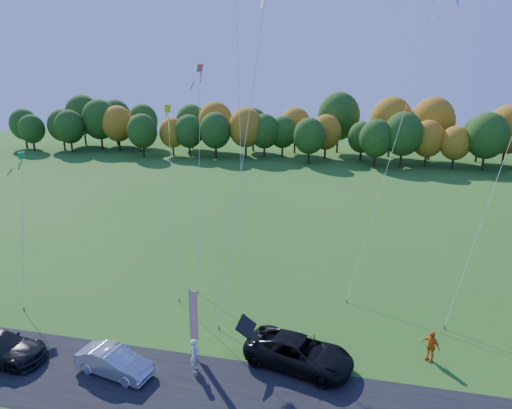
% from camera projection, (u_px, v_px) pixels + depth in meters
% --- Properties ---
extents(ground, '(160.00, 160.00, 0.00)m').
position_uv_depth(ground, '(234.00, 349.00, 26.54)').
color(ground, '#245C18').
extents(asphalt_strip, '(90.00, 6.00, 0.01)m').
position_uv_depth(asphalt_strip, '(213.00, 395.00, 22.81)').
color(asphalt_strip, black).
rests_on(asphalt_strip, ground).
extents(tree_line, '(116.00, 12.00, 10.00)m').
position_uv_depth(tree_line, '(318.00, 161.00, 77.84)').
color(tree_line, '#1E4711').
rests_on(tree_line, ground).
extents(black_suv, '(6.43, 4.10, 1.65)m').
position_uv_depth(black_suv, '(299.00, 352.00, 24.85)').
color(black_suv, black).
rests_on(black_suv, ground).
extents(silver_sedan, '(4.50, 2.28, 1.41)m').
position_uv_depth(silver_sedan, '(114.00, 362.00, 24.26)').
color(silver_sedan, silver).
rests_on(silver_sedan, ground).
extents(person_tailgate_a, '(0.51, 0.73, 1.91)m').
position_uv_depth(person_tailgate_a, '(195.00, 356.00, 24.37)').
color(person_tailgate_a, silver).
rests_on(person_tailgate_a, ground).
extents(person_tailgate_b, '(0.95, 1.04, 1.73)m').
position_uv_depth(person_tailgate_b, '(263.00, 339.00, 25.96)').
color(person_tailgate_b, gray).
rests_on(person_tailgate_b, ground).
extents(person_east, '(1.09, 1.01, 1.80)m').
position_uv_depth(person_east, '(431.00, 346.00, 25.30)').
color(person_east, orange).
rests_on(person_east, ground).
extents(feather_flag, '(0.52, 0.20, 4.03)m').
position_uv_depth(feather_flag, '(193.00, 314.00, 25.53)').
color(feather_flag, '#999999').
rests_on(feather_flag, ground).
extents(kite_delta_blue, '(4.61, 10.91, 29.40)m').
position_uv_depth(kite_delta_blue, '(239.00, 88.00, 30.63)').
color(kite_delta_blue, '#4C3F33').
rests_on(kite_delta_blue, ground).
extents(kite_parafoil_orange, '(7.68, 12.42, 23.82)m').
position_uv_depth(kite_parafoil_orange, '(401.00, 123.00, 33.17)').
color(kite_parafoil_orange, '#4C3F33').
rests_on(kite_parafoil_orange, ground).
extents(kite_delta_red, '(2.69, 10.35, 24.16)m').
position_uv_depth(kite_delta_red, '(247.00, 125.00, 29.36)').
color(kite_delta_red, '#4C3F33').
rests_on(kite_delta_red, ground).
extents(kite_parafoil_rainbow, '(6.37, 6.53, 16.07)m').
position_uv_depth(kite_parafoil_rainbow, '(491.00, 197.00, 28.52)').
color(kite_parafoil_rainbow, '#4C3F33').
rests_on(kite_parafoil_rainbow, ground).
extents(kite_diamond_yellow, '(2.53, 5.05, 13.39)m').
position_uv_depth(kite_diamond_yellow, '(173.00, 201.00, 32.25)').
color(kite_diamond_yellow, '#4C3F33').
rests_on(kite_diamond_yellow, ground).
extents(kite_diamond_green, '(3.79, 6.36, 9.90)m').
position_uv_depth(kite_diamond_green, '(22.00, 227.00, 32.37)').
color(kite_diamond_green, '#4C3F33').
rests_on(kite_diamond_green, ground).
extents(kite_diamond_pink, '(2.04, 6.95, 16.18)m').
position_uv_depth(kite_diamond_pink, '(199.00, 175.00, 33.86)').
color(kite_diamond_pink, '#4C3F33').
rests_on(kite_diamond_pink, ground).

